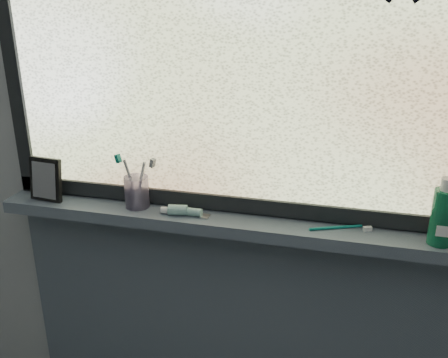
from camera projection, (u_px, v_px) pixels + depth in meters
The scene contains 12 objects.
wall_back at pixel (248, 141), 1.54m from camera, with size 3.00×0.01×2.50m, color #9EA3A8.
windowsill at pixel (242, 225), 1.56m from camera, with size 1.62×0.14×0.04m, color #4B5665.
sill_apron at pixel (243, 345), 1.80m from camera, with size 1.62×0.02×0.98m, color #4B5665.
window_pane at pixel (248, 49), 1.42m from camera, with size 1.50×0.01×1.00m, color silver.
frame_bottom at pixel (245, 204), 1.59m from camera, with size 1.60×0.03×0.05m, color black.
frame_left at pixel (10, 42), 1.59m from camera, with size 0.05×0.03×1.10m, color black.
vanity_mirror at pixel (46, 179), 1.67m from camera, with size 0.12×0.06×0.15m, color black.
toothpaste_tube at pixel (184, 211), 1.57m from camera, with size 0.19×0.04×0.03m, color silver, non-canonical shape.
toothbrush_cup at pixel (137, 192), 1.62m from camera, with size 0.08×0.08×0.10m, color #9B8DBA.
toothbrush_lying at pixel (336, 227), 1.49m from camera, with size 0.20×0.02×0.01m, color #0D776B, non-canonical shape.
mouthwash_bottle at pixel (444, 212), 1.37m from camera, with size 0.06×0.06×0.16m, color #1B8F5B.
cream_tube at pixel (440, 216), 1.39m from camera, with size 0.04×0.04×0.10m, color silver.
Camera 1 is at (0.29, -0.14, 1.70)m, focal length 40.00 mm.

